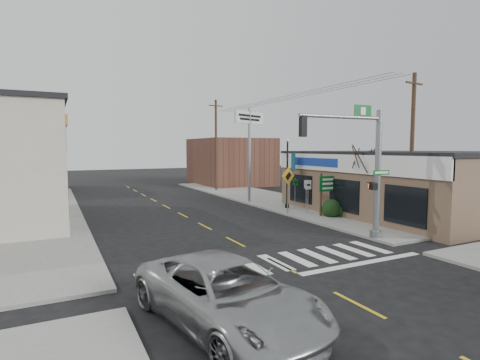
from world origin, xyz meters
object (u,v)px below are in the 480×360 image
suv (226,294)px  guide_sign (329,188)px  bare_tree (365,151)px  utility_pole_near (412,150)px  lamp_post (288,168)px  fire_hydrant (322,209)px  utility_pole_far (216,144)px  traffic_signal_pole (367,160)px  dance_center_sign (249,132)px

suv → guide_sign: size_ratio=2.16×
suv → bare_tree: bearing=22.3°
utility_pole_near → guide_sign: bearing=95.1°
suv → lamp_post: lamp_post is taller
fire_hydrant → utility_pole_far: utility_pole_far is taller
utility_pole_far → bare_tree: bearing=-90.7°
fire_hydrant → lamp_post: lamp_post is taller
utility_pole_far → lamp_post: bearing=-94.4°
traffic_signal_pole → utility_pole_far: utility_pole_far is taller
bare_tree → lamp_post: bearing=101.6°
fire_hydrant → guide_sign: bearing=-64.5°
traffic_signal_pole → bare_tree: traffic_signal_pole is taller
traffic_signal_pole → lamp_post: traffic_signal_pole is taller
suv → dance_center_sign: dance_center_sign is taller
utility_pole_near → utility_pole_far: (-1.79, 22.06, 0.53)m
guide_sign → utility_pole_near: 5.83m
utility_pole_near → dance_center_sign: bearing=95.4°
utility_pole_far → dance_center_sign: bearing=-100.7°
guide_sign → utility_pole_near: (1.09, -5.18, 2.43)m
bare_tree → utility_pole_far: utility_pole_far is taller
suv → dance_center_sign: (10.37, 18.23, 4.91)m
suv → fire_hydrant: size_ratio=9.06×
lamp_post → guide_sign: bearing=-91.0°
dance_center_sign → bare_tree: bearing=-102.1°
dance_center_sign → utility_pole_near: utility_pole_near is taller
fire_hydrant → utility_pole_far: size_ratio=0.07×
traffic_signal_pole → utility_pole_far: 22.72m
guide_sign → dance_center_sign: 8.79m
traffic_signal_pole → fire_hydrant: (2.45, 6.18, -3.39)m
fire_hydrant → bare_tree: bearing=-75.3°
bare_tree → traffic_signal_pole: bearing=-134.1°
lamp_post → dance_center_sign: bearing=91.9°
fire_hydrant → suv: bearing=-137.3°
bare_tree → fire_hydrant: bearing=104.7°
suv → utility_pole_near: 14.63m
fire_hydrant → dance_center_sign: 9.10m
traffic_signal_pole → utility_pole_near: 3.82m
traffic_signal_pole → lamp_post: 9.66m
suv → fire_hydrant: suv is taller
traffic_signal_pole → utility_pole_far: (1.96, 22.62, 0.98)m
fire_hydrant → bare_tree: (0.75, -2.87, 3.79)m
suv → traffic_signal_pole: traffic_signal_pole is taller
bare_tree → utility_pole_far: size_ratio=0.57×
fire_hydrant → utility_pole_near: bearing=-77.0°
bare_tree → utility_pole_far: bearing=93.7°
guide_sign → utility_pole_far: utility_pole_far is taller
traffic_signal_pole → dance_center_sign: (0.96, 13.47, 1.85)m
dance_center_sign → utility_pole_far: utility_pole_far is taller
traffic_signal_pole → fire_hydrant: bearing=70.7°
guide_sign → suv: bearing=-137.4°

